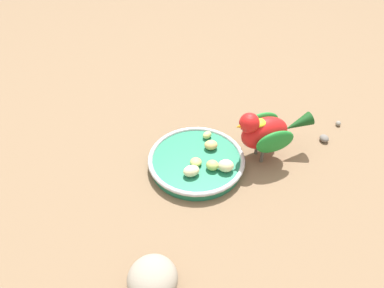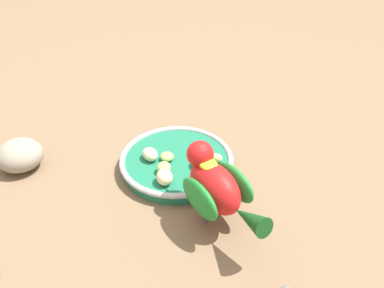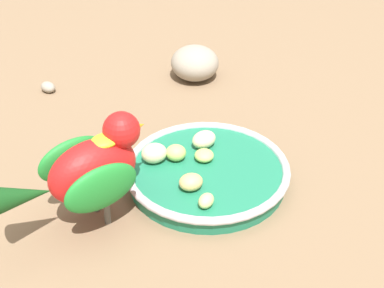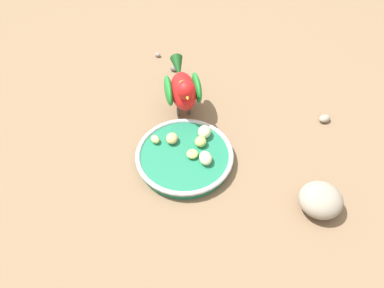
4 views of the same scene
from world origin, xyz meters
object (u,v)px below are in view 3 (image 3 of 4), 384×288
object	(u,v)px
apple_piece_0	(191,182)
apple_piece_3	(201,157)
feeding_bowl	(207,172)
apple_piece_1	(204,139)
apple_piece_2	(206,201)
apple_piece_5	(154,153)
rock_large	(195,63)
apple_piece_4	(176,153)
parrot	(90,169)
pebble_2	(48,87)

from	to	relation	value
apple_piece_0	apple_piece_3	bearing A→B (deg)	-49.81
feeding_bowl	apple_piece_1	distance (m)	0.06
apple_piece_0	apple_piece_2	world-z (taller)	apple_piece_0
apple_piece_5	rock_large	bearing A→B (deg)	-47.20
rock_large	apple_piece_1	bearing A→B (deg)	146.39
feeding_bowl	apple_piece_4	bearing A→B (deg)	29.24
apple_piece_3	parrot	world-z (taller)	parrot
apple_piece_2	apple_piece_0	bearing A→B (deg)	-7.48
apple_piece_4	pebble_2	bearing A→B (deg)	8.25
apple_piece_5	rock_large	distance (m)	0.31
apple_piece_1	apple_piece_4	world-z (taller)	apple_piece_1
feeding_bowl	pebble_2	xyz separation A→B (m)	(0.38, 0.07, -0.01)
apple_piece_0	apple_piece_1	distance (m)	0.10
apple_piece_0	pebble_2	xyz separation A→B (m)	(0.40, 0.03, -0.02)
apple_piece_2	pebble_2	distance (m)	0.44
apple_piece_4	apple_piece_5	bearing A→B (deg)	62.85
apple_piece_0	rock_large	distance (m)	0.36
apple_piece_1	pebble_2	bearing A→B (deg)	16.74
apple_piece_2	parrot	bearing A→B (deg)	53.23
apple_piece_4	apple_piece_5	xyz separation A→B (m)	(0.01, 0.03, 0.00)
apple_piece_5	parrot	xyz separation A→B (m)	(-0.03, 0.11, 0.04)
apple_piece_4	apple_piece_5	size ratio (longest dim) A/B	0.80
apple_piece_2	apple_piece_4	world-z (taller)	apple_piece_4
apple_piece_1	apple_piece_4	distance (m)	0.05
apple_piece_1	apple_piece_4	xyz separation A→B (m)	(-0.00, 0.05, -0.00)
apple_piece_2	apple_piece_4	xyz separation A→B (m)	(0.11, -0.03, 0.00)
apple_piece_5	parrot	size ratio (longest dim) A/B	0.18
apple_piece_1	apple_piece_5	world-z (taller)	apple_piece_5
apple_piece_3	apple_piece_5	bearing A→B (deg)	54.05
apple_piece_5	pebble_2	size ratio (longest dim) A/B	1.22
apple_piece_4	apple_piece_2	bearing A→B (deg)	165.67
apple_piece_1	apple_piece_3	bearing A→B (deg)	137.43
feeding_bowl	apple_piece_0	xyz separation A→B (m)	(-0.02, 0.05, 0.02)
apple_piece_3	parrot	bearing A→B (deg)	88.58
feeding_bowl	apple_piece_4	world-z (taller)	apple_piece_4
apple_piece_1	rock_large	world-z (taller)	rock_large
feeding_bowl	rock_large	xyz separation A→B (m)	(0.26, -0.17, 0.02)
rock_large	apple_piece_4	bearing A→B (deg)	138.34
apple_piece_1	rock_large	size ratio (longest dim) A/B	0.41
parrot	pebble_2	bearing A→B (deg)	75.02
parrot	feeding_bowl	bearing A→B (deg)	-7.98
parrot	rock_large	bearing A→B (deg)	35.19
apple_piece_1	apple_piece_2	distance (m)	0.13
apple_piece_4	rock_large	size ratio (longest dim) A/B	0.31
feeding_bowl	apple_piece_1	bearing A→B (deg)	-31.99
feeding_bowl	pebble_2	distance (m)	0.38
apple_piece_3	parrot	xyz separation A→B (m)	(0.00, 0.17, 0.05)
feeding_bowl	apple_piece_0	distance (m)	0.05
parrot	apple_piece_0	bearing A→B (deg)	-21.25
apple_piece_0	rock_large	world-z (taller)	rock_large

